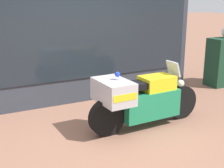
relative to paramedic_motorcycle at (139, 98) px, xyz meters
name	(u,v)px	position (x,y,z in m)	size (l,w,h in m)	color
ground_plane	(111,134)	(-0.58, -0.01, -0.56)	(60.00, 60.00, 0.00)	#8E604C
shop_building	(49,14)	(-0.99, 1.99, 1.37)	(6.15, 0.55, 3.85)	#333842
window_display	(85,78)	(-0.21, 2.02, -0.08)	(4.81, 0.30, 2.00)	slate
paramedic_motorcycle	(139,98)	(0.00, 0.00, 0.00)	(2.28, 0.80, 1.15)	black
utility_cabinet	(224,62)	(3.50, 1.38, 0.07)	(0.92, 0.51, 1.25)	#193D28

